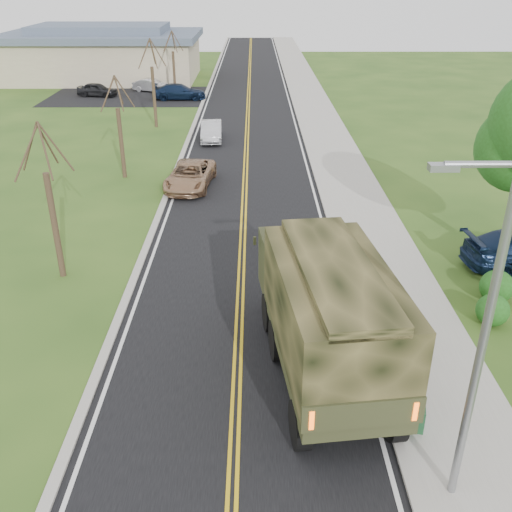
{
  "coord_description": "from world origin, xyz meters",
  "views": [
    {
      "loc": [
        0.51,
        -9.72,
        10.69
      ],
      "look_at": [
        0.58,
        8.08,
        1.8
      ],
      "focal_mm": 40.0,
      "sensor_mm": 36.0,
      "label": 1
    }
  ],
  "objects_px": {
    "military_truck": "(326,307)",
    "utility_box_far": "(413,418)",
    "sedan_silver": "(211,131)",
    "suv_champagne": "(190,175)"
  },
  "relations": [
    {
      "from": "military_truck",
      "to": "utility_box_far",
      "type": "height_order",
      "value": "military_truck"
    },
    {
      "from": "utility_box_far",
      "to": "sedan_silver",
      "type": "bearing_deg",
      "value": 117.12
    },
    {
      "from": "suv_champagne",
      "to": "military_truck",
      "type": "bearing_deg",
      "value": -65.12
    },
    {
      "from": "suv_champagne",
      "to": "sedan_silver",
      "type": "distance_m",
      "value": 9.79
    },
    {
      "from": "military_truck",
      "to": "utility_box_far",
      "type": "bearing_deg",
      "value": -55.56
    },
    {
      "from": "military_truck",
      "to": "utility_box_far",
      "type": "distance_m",
      "value": 3.67
    },
    {
      "from": "suv_champagne",
      "to": "utility_box_far",
      "type": "height_order",
      "value": "suv_champagne"
    },
    {
      "from": "military_truck",
      "to": "sedan_silver",
      "type": "relative_size",
      "value": 2.06
    },
    {
      "from": "sedan_silver",
      "to": "military_truck",
      "type": "bearing_deg",
      "value": -81.96
    },
    {
      "from": "sedan_silver",
      "to": "utility_box_far",
      "type": "distance_m",
      "value": 29.39
    }
  ]
}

